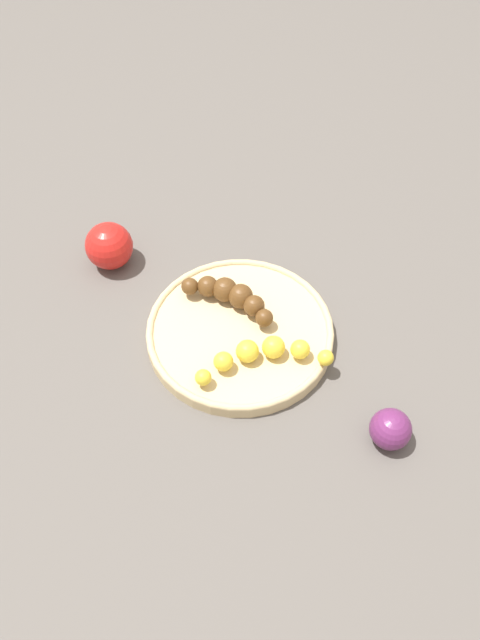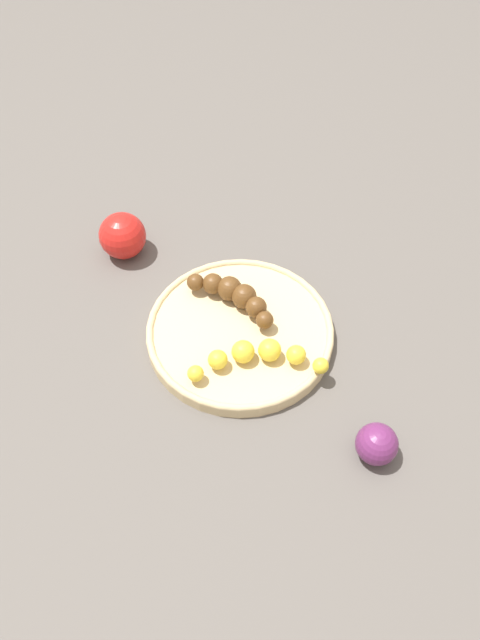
# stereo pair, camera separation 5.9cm
# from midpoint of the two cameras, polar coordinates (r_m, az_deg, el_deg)

# --- Properties ---
(ground_plane) EXTENTS (2.40, 2.40, 0.00)m
(ground_plane) POSITION_cam_midpoint_polar(r_m,az_deg,el_deg) (0.88, -1.94, -1.60)
(ground_plane) COLOR #56514C
(fruit_bowl) EXTENTS (0.26, 0.26, 0.02)m
(fruit_bowl) POSITION_cam_midpoint_polar(r_m,az_deg,el_deg) (0.87, -1.96, -1.13)
(fruit_bowl) COLOR #D1B784
(fruit_bowl) RESTS_ON ground_plane
(banana_overripe) EXTENTS (0.12, 0.09, 0.04)m
(banana_overripe) POSITION_cam_midpoint_polar(r_m,az_deg,el_deg) (0.88, -2.78, 2.18)
(banana_overripe) COLOR #593819
(banana_overripe) RESTS_ON fruit_bowl
(banana_yellow) EXTENTS (0.08, 0.18, 0.03)m
(banana_yellow) POSITION_cam_midpoint_polar(r_m,az_deg,el_deg) (0.82, -0.08, -3.25)
(banana_yellow) COLOR yellow
(banana_yellow) RESTS_ON fruit_bowl
(plum_purple) EXTENTS (0.05, 0.05, 0.05)m
(plum_purple) POSITION_cam_midpoint_polar(r_m,az_deg,el_deg) (0.79, 11.49, -9.88)
(plum_purple) COLOR #662659
(plum_purple) RESTS_ON ground_plane
(apple_red) EXTENTS (0.07, 0.07, 0.07)m
(apple_red) POSITION_cam_midpoint_polar(r_m,az_deg,el_deg) (0.97, -13.63, 6.54)
(apple_red) COLOR red
(apple_red) RESTS_ON ground_plane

